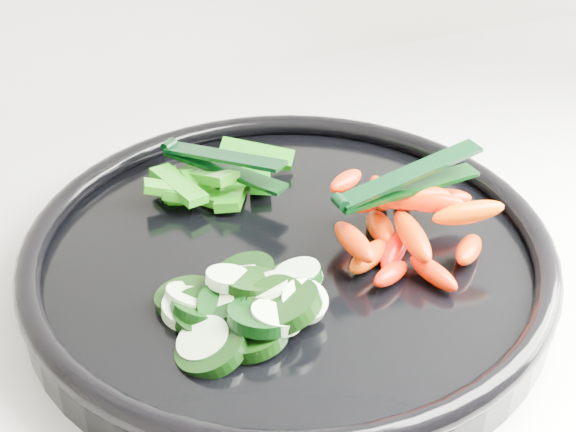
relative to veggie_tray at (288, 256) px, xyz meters
name	(u,v)px	position (x,y,z in m)	size (l,w,h in m)	color
veggie_tray	(288,256)	(0.00, 0.00, 0.00)	(0.46, 0.46, 0.04)	black
cucumber_pile	(238,307)	(-0.06, -0.05, 0.01)	(0.12, 0.11, 0.04)	black
carrot_pile	(405,222)	(0.08, -0.02, 0.02)	(0.12, 0.15, 0.05)	#F80F00
pepper_pile	(210,181)	(-0.03, 0.10, 0.01)	(0.13, 0.09, 0.04)	#1F740B
tong_carrot	(405,182)	(0.08, -0.02, 0.05)	(0.11, 0.03, 0.02)	black
tong_pepper	(220,162)	(-0.02, 0.10, 0.03)	(0.08, 0.10, 0.02)	black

